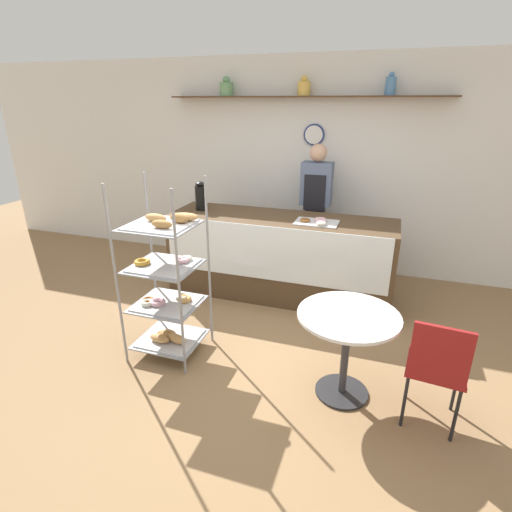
% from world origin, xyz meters
% --- Properties ---
extents(ground_plane, '(14.00, 14.00, 0.00)m').
position_xyz_m(ground_plane, '(0.00, 0.00, 0.00)').
color(ground_plane, olive).
extents(back_wall, '(10.00, 0.30, 2.70)m').
position_xyz_m(back_wall, '(-0.00, 2.39, 1.37)').
color(back_wall, white).
rests_on(back_wall, ground_plane).
extents(display_counter, '(2.55, 0.75, 0.94)m').
position_xyz_m(display_counter, '(0.00, 1.34, 0.47)').
color(display_counter, '#4C3823').
rests_on(display_counter, ground_plane).
extents(pastry_rack, '(0.60, 0.56, 1.59)m').
position_xyz_m(pastry_rack, '(-0.62, -0.11, 0.69)').
color(pastry_rack, gray).
rests_on(pastry_rack, ground_plane).
extents(person_worker, '(0.37, 0.23, 1.69)m').
position_xyz_m(person_worker, '(0.27, 1.96, 0.94)').
color(person_worker, '#282833').
rests_on(person_worker, ground_plane).
extents(cafe_table, '(0.75, 0.75, 0.71)m').
position_xyz_m(cafe_table, '(0.94, -0.20, 0.54)').
color(cafe_table, '#262628').
rests_on(cafe_table, ground_plane).
extents(cafe_chair, '(0.42, 0.42, 0.86)m').
position_xyz_m(cafe_chair, '(1.55, -0.35, 0.52)').
color(cafe_chair, black).
rests_on(cafe_chair, ground_plane).
extents(coffee_carafe, '(0.13, 0.13, 0.34)m').
position_xyz_m(coffee_carafe, '(-0.99, 1.36, 1.11)').
color(coffee_carafe, black).
rests_on(coffee_carafe, display_counter).
extents(donut_tray_counter, '(0.46, 0.31, 0.05)m').
position_xyz_m(donut_tray_counter, '(0.42, 1.24, 0.96)').
color(donut_tray_counter, silver).
rests_on(donut_tray_counter, display_counter).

